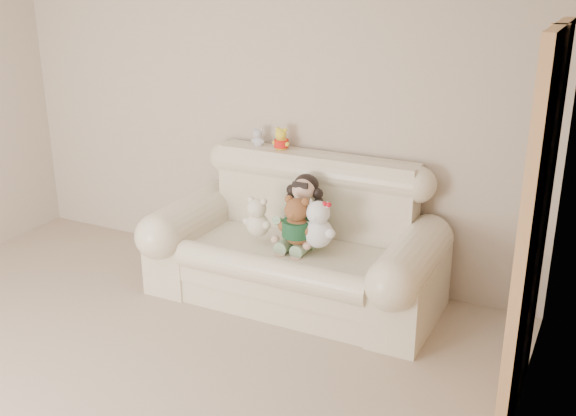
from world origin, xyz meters
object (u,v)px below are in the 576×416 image
at_px(brown_teddy, 297,216).
at_px(cream_teddy, 258,213).
at_px(sofa, 294,234).
at_px(white_cat, 319,219).
at_px(seated_child, 304,210).

height_order(brown_teddy, cream_teddy, brown_teddy).
xyz_separation_m(sofa, brown_teddy, (0.08, -0.12, 0.19)).
height_order(white_cat, cream_teddy, white_cat).
xyz_separation_m(seated_child, brown_teddy, (0.04, -0.20, 0.02)).
bearing_deg(brown_teddy, white_cat, 21.51).
xyz_separation_m(seated_child, white_cat, (0.19, -0.17, 0.02)).
distance_m(sofa, seated_child, 0.19).
height_order(brown_teddy, white_cat, brown_teddy).
height_order(seated_child, brown_teddy, seated_child).
relative_size(sofa, cream_teddy, 6.09).
distance_m(sofa, cream_teddy, 0.31).
distance_m(seated_child, brown_teddy, 0.20).
height_order(seated_child, white_cat, seated_child).
relative_size(brown_teddy, cream_teddy, 1.20).
bearing_deg(brown_teddy, cream_teddy, -170.49).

